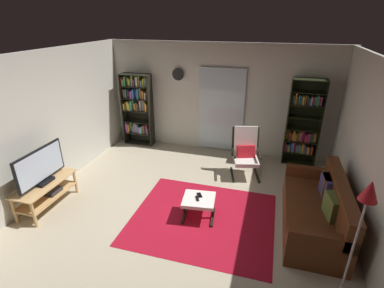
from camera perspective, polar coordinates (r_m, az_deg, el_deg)
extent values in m
plane|color=#B8AB8F|center=(5.04, -2.05, -14.30)|extent=(7.02, 7.02, 0.00)
cube|color=beige|center=(7.01, 5.22, 8.83)|extent=(5.60, 0.06, 2.60)
cube|color=beige|center=(5.75, -28.81, 2.46)|extent=(0.06, 6.00, 2.60)
cube|color=beige|center=(4.41, 33.42, -4.71)|extent=(0.06, 6.00, 2.60)
cube|color=silver|center=(7.00, 5.76, 6.66)|extent=(1.10, 0.01, 2.00)
cube|color=#A51124|center=(5.02, 2.15, -14.39)|extent=(2.34, 2.04, 0.01)
cube|color=tan|center=(5.64, -27.15, -6.89)|extent=(0.49, 1.14, 0.02)
cube|color=tan|center=(5.76, -26.66, -9.11)|extent=(0.45, 1.08, 0.02)
cylinder|color=tan|center=(5.34, -28.78, -12.18)|extent=(0.05, 0.05, 0.47)
cylinder|color=tan|center=(5.96, -22.04, -6.92)|extent=(0.05, 0.05, 0.47)
cylinder|color=tan|center=(5.59, -31.70, -11.15)|extent=(0.05, 0.05, 0.47)
cylinder|color=tan|center=(6.20, -24.92, -6.25)|extent=(0.05, 0.05, 0.47)
cube|color=#28282D|center=(5.79, -26.14, -8.26)|extent=(0.29, 0.28, 0.07)
cube|color=black|center=(5.62, -27.21, -6.58)|extent=(0.20, 0.32, 0.05)
cube|color=black|center=(5.48, -27.82, -3.74)|extent=(0.04, 1.03, 0.58)
cube|color=silver|center=(5.47, -27.66, -3.78)|extent=(0.01, 0.97, 0.52)
cube|color=black|center=(7.71, -13.19, 6.75)|extent=(0.02, 0.30, 1.83)
cube|color=black|center=(7.39, -8.11, 6.39)|extent=(0.02, 0.30, 1.83)
cube|color=black|center=(7.66, -10.24, 6.89)|extent=(0.76, 0.02, 1.83)
cube|color=black|center=(7.85, -10.21, 0.29)|extent=(0.72, 0.28, 0.02)
cube|color=black|center=(7.74, -10.36, 2.26)|extent=(0.72, 0.28, 0.02)
cube|color=black|center=(7.63, -10.53, 4.39)|extent=(0.72, 0.28, 0.02)
cube|color=black|center=(7.54, -10.70, 6.58)|extent=(0.72, 0.28, 0.02)
cube|color=black|center=(7.46, -10.88, 8.82)|extent=(0.72, 0.28, 0.02)
cube|color=black|center=(7.38, -11.07, 11.11)|extent=(0.72, 0.28, 0.02)
cube|color=black|center=(7.33, -11.25, 13.31)|extent=(0.72, 0.28, 0.02)
cube|color=#884884|center=(7.84, -12.62, 3.40)|extent=(0.03, 0.19, 0.25)
cube|color=#9D3C82|center=(7.82, -12.34, 3.29)|extent=(0.04, 0.24, 0.23)
cube|color=orange|center=(7.81, -12.06, 3.28)|extent=(0.02, 0.24, 0.23)
cube|color=#338B43|center=(7.80, -11.79, 3.42)|extent=(0.04, 0.12, 0.27)
cube|color=#3D63A1|center=(7.79, -11.43, 3.02)|extent=(0.04, 0.15, 0.16)
cube|color=#8B4884|center=(7.74, -11.17, 3.26)|extent=(0.04, 0.17, 0.25)
cube|color=olive|center=(7.72, -10.96, 3.24)|extent=(0.03, 0.12, 0.26)
cube|color=#3F69A7|center=(7.71, -10.57, 3.14)|extent=(0.04, 0.17, 0.23)
cube|color=#8C4798|center=(7.68, -10.25, 2.84)|extent=(0.04, 0.16, 0.17)
cube|color=#5D9CA0|center=(7.68, -9.83, 2.89)|extent=(0.04, 0.23, 0.17)
cube|color=#3A894B|center=(7.64, -9.64, 2.91)|extent=(0.03, 0.18, 0.20)
cube|color=brown|center=(7.64, -9.29, 3.02)|extent=(0.04, 0.20, 0.23)
cube|color=#282B26|center=(7.61, -9.09, 2.91)|extent=(0.03, 0.13, 0.22)
cube|color=red|center=(7.60, -8.74, 2.99)|extent=(0.03, 0.19, 0.23)
cube|color=#3955AC|center=(7.58, -8.52, 2.67)|extent=(0.02, 0.23, 0.17)
cube|color=brown|center=(7.57, -8.24, 2.75)|extent=(0.04, 0.12, 0.19)
cube|color=#A59839|center=(7.65, -13.00, 7.33)|extent=(0.04, 0.22, 0.16)
cube|color=brown|center=(7.64, -12.68, 7.51)|extent=(0.02, 0.19, 0.21)
cube|color=gold|center=(7.63, -12.32, 7.55)|extent=(0.04, 0.22, 0.21)
cube|color=#A69F2E|center=(7.58, -12.05, 7.33)|extent=(0.04, 0.21, 0.18)
cube|color=teal|center=(7.55, -11.72, 7.55)|extent=(0.04, 0.20, 0.24)
cube|color=#35854E|center=(7.55, -11.38, 7.64)|extent=(0.03, 0.12, 0.26)
cube|color=orange|center=(7.54, -11.05, 7.31)|extent=(0.04, 0.16, 0.17)
cube|color=teal|center=(7.52, -10.79, 7.44)|extent=(0.02, 0.13, 0.21)
cube|color=brown|center=(7.50, -10.57, 7.30)|extent=(0.04, 0.21, 0.19)
cube|color=#1F2F2F|center=(7.48, -10.25, 7.18)|extent=(0.03, 0.21, 0.16)
cube|color=beige|center=(7.44, -10.07, 7.51)|extent=(0.03, 0.13, 0.26)
cube|color=teal|center=(7.45, -9.64, 7.57)|extent=(0.04, 0.14, 0.26)
cube|color=#CA3539|center=(7.42, -9.36, 7.51)|extent=(0.03, 0.13, 0.26)
cube|color=#A2932F|center=(7.41, -9.11, 7.37)|extent=(0.03, 0.12, 0.22)
cube|color=gold|center=(7.38, -8.88, 7.24)|extent=(0.04, 0.21, 0.20)
cube|color=red|center=(7.37, -8.61, 7.03)|extent=(0.02, 0.11, 0.16)
cube|color=olive|center=(7.58, -13.27, 9.76)|extent=(0.02, 0.11, 0.22)
cube|color=purple|center=(7.56, -12.93, 9.72)|extent=(0.04, 0.12, 0.20)
cube|color=#2B8A51|center=(7.52, -12.70, 9.75)|extent=(0.02, 0.17, 0.23)
cube|color=brown|center=(7.53, -12.32, 9.56)|extent=(0.03, 0.14, 0.16)
cube|color=black|center=(7.51, -12.04, 9.80)|extent=(0.02, 0.24, 0.23)
cube|color=#9F378D|center=(7.48, -11.81, 9.57)|extent=(0.03, 0.19, 0.18)
cube|color=#8D3D93|center=(7.46, -11.56, 9.59)|extent=(0.02, 0.23, 0.19)
cube|color=#2F66A7|center=(7.44, -11.28, 9.75)|extent=(0.04, 0.23, 0.23)
cube|color=#315DB4|center=(7.44, -10.89, 9.68)|extent=(0.02, 0.12, 0.21)
cube|color=teal|center=(7.41, -10.74, 9.53)|extent=(0.02, 0.12, 0.18)
cube|color=#2F63AD|center=(7.40, -10.40, 9.84)|extent=(0.04, 0.22, 0.26)
cube|color=#9F9628|center=(7.38, -10.09, 9.85)|extent=(0.03, 0.12, 0.27)
cube|color=brown|center=(7.37, -9.75, 9.71)|extent=(0.03, 0.17, 0.23)
cube|color=orange|center=(7.35, -9.47, 9.59)|extent=(0.03, 0.18, 0.20)
cube|color=brown|center=(7.34, -9.18, 9.46)|extent=(0.02, 0.16, 0.17)
cube|color=beige|center=(7.31, -8.96, 9.45)|extent=(0.03, 0.23, 0.18)
cube|color=brown|center=(7.28, -8.65, 9.62)|extent=(0.04, 0.11, 0.23)
cube|color=red|center=(7.52, -13.44, 11.99)|extent=(0.03, 0.20, 0.20)
cube|color=#388E3E|center=(7.49, -13.21, 11.81)|extent=(0.04, 0.20, 0.16)
cube|color=#39903B|center=(7.46, -12.91, 12.07)|extent=(0.04, 0.19, 0.24)
cube|color=beige|center=(7.47, -12.46, 11.96)|extent=(0.04, 0.11, 0.19)
cube|color=gold|center=(7.43, -12.17, 11.88)|extent=(0.03, 0.14, 0.18)
cube|color=#3E8B48|center=(7.42, -11.87, 11.83)|extent=(0.03, 0.19, 0.17)
cube|color=olive|center=(7.40, -11.56, 12.19)|extent=(0.03, 0.19, 0.26)
cube|color=purple|center=(7.36, -11.30, 11.81)|extent=(0.03, 0.14, 0.17)
cube|color=#308A41|center=(7.36, -10.90, 12.13)|extent=(0.03, 0.14, 0.25)
cube|color=beige|center=(7.32, -10.68, 12.02)|extent=(0.04, 0.16, 0.23)
cube|color=#A5903D|center=(7.31, -10.28, 12.17)|extent=(0.03, 0.15, 0.27)
cube|color=#272F27|center=(7.29, -9.99, 11.79)|extent=(0.04, 0.18, 0.17)
cube|color=teal|center=(7.26, -9.72, 11.71)|extent=(0.03, 0.21, 0.16)
cube|color=gold|center=(7.26, -9.35, 11.91)|extent=(0.03, 0.21, 0.21)
cube|color=#A79D3F|center=(7.23, -9.19, 12.04)|extent=(0.02, 0.13, 0.25)
cube|color=#3D6DB2|center=(7.23, -8.90, 11.91)|extent=(0.04, 0.16, 0.21)
cube|color=black|center=(6.76, 18.25, 4.19)|extent=(0.02, 0.30, 1.94)
cube|color=black|center=(6.83, 24.03, 3.49)|extent=(0.02, 0.30, 1.94)
cube|color=black|center=(6.92, 21.09, 4.23)|extent=(0.71, 0.02, 1.94)
cube|color=black|center=(7.15, 20.03, -3.33)|extent=(0.68, 0.28, 0.02)
cube|color=black|center=(7.04, 20.33, -1.44)|extent=(0.68, 0.28, 0.02)
cube|color=black|center=(6.93, 20.65, 0.63)|extent=(0.68, 0.28, 0.02)
cube|color=black|center=(6.83, 20.98, 2.76)|extent=(0.68, 0.28, 0.02)
cube|color=black|center=(6.74, 21.33, 4.95)|extent=(0.68, 0.28, 0.02)
cube|color=black|center=(6.67, 21.68, 7.19)|extent=(0.68, 0.28, 0.02)
cube|color=black|center=(6.60, 22.05, 9.48)|extent=(0.68, 0.28, 0.02)
cube|color=black|center=(6.55, 22.40, 11.68)|extent=(0.68, 0.28, 0.02)
cube|color=red|center=(6.95, 17.93, -0.38)|extent=(0.02, 0.17, 0.21)
cube|color=brown|center=(6.97, 18.12, -0.58)|extent=(0.03, 0.11, 0.16)
cube|color=blue|center=(6.97, 18.36, -0.60)|extent=(0.02, 0.19, 0.16)
cube|color=#A5992C|center=(6.98, 18.60, -0.64)|extent=(0.03, 0.18, 0.15)
cube|color=#2862B2|center=(6.98, 18.91, -0.45)|extent=(0.03, 0.12, 0.20)
cube|color=teal|center=(6.96, 19.19, -0.44)|extent=(0.03, 0.18, 0.23)
cube|color=purple|center=(6.98, 19.43, -0.35)|extent=(0.02, 0.23, 0.24)
cube|color=red|center=(6.97, 19.74, -0.50)|extent=(0.03, 0.12, 0.22)
cube|color=teal|center=(7.00, 19.98, -0.61)|extent=(0.02, 0.22, 0.18)
cube|color=#588F9C|center=(6.97, 20.32, -0.62)|extent=(0.03, 0.12, 0.22)
cube|color=#3A7C45|center=(7.00, 20.56, -0.78)|extent=(0.04, 0.20, 0.17)
cube|color=orange|center=(6.98, 20.92, -0.61)|extent=(0.03, 0.21, 0.23)
cube|color=brown|center=(6.99, 21.19, -0.65)|extent=(0.03, 0.22, 0.23)
cube|color=#3658A5|center=(7.03, 21.51, -0.82)|extent=(0.04, 0.22, 0.17)
cube|color=orange|center=(7.02, 21.90, -0.97)|extent=(0.04, 0.23, 0.16)
cube|color=black|center=(7.02, 22.23, -0.96)|extent=(0.03, 0.23, 0.17)
cube|color=red|center=(7.01, 22.54, -1.01)|extent=(0.04, 0.21, 0.18)
cube|color=orange|center=(6.86, 18.31, 1.94)|extent=(0.04, 0.10, 0.25)
cube|color=brown|center=(6.89, 18.70, 1.75)|extent=(0.03, 0.21, 0.20)
cube|color=red|center=(6.88, 19.06, 1.49)|extent=(0.04, 0.11, 0.16)
cube|color=olive|center=(6.86, 19.49, 1.71)|extent=(0.04, 0.18, 0.24)
cube|color=orange|center=(6.88, 19.80, 1.37)|extent=(0.03, 0.17, 0.16)
cube|color=brown|center=(6.88, 20.15, 1.54)|extent=(0.02, 0.16, 0.21)
cube|color=beige|center=(6.90, 20.48, 1.49)|extent=(0.04, 0.12, 0.19)
cube|color=#CC3839|center=(6.87, 20.83, 1.57)|extent=(0.03, 0.17, 0.24)
cube|color=purple|center=(6.90, 21.15, 1.57)|extent=(0.04, 0.11, 0.23)
cube|color=red|center=(6.89, 21.48, 1.21)|extent=(0.02, 0.20, 0.17)
cube|color=#963289|center=(6.92, 21.74, 1.30)|extent=(0.02, 0.24, 0.18)
cube|color=red|center=(6.91, 22.08, 1.36)|extent=(0.04, 0.21, 0.21)
cube|color=#395EAB|center=(6.91, 22.46, 1.22)|extent=(0.04, 0.12, 0.19)
cube|color=#448742|center=(6.92, 22.84, 1.23)|extent=(0.02, 0.12, 0.21)
cube|color=orange|center=(6.93, 23.16, 1.21)|extent=(0.03, 0.12, 0.20)
cube|color=#1A2D2C|center=(6.62, 19.20, 8.47)|extent=(0.04, 0.15, 0.21)
cube|color=#2E7B4C|center=(6.63, 19.51, 8.35)|extent=(0.03, 0.17, 0.19)
cube|color=orange|center=(6.63, 19.87, 8.53)|extent=(0.03, 0.19, 0.24)
cube|color=#2F2233|center=(6.62, 20.11, 8.14)|extent=(0.03, 0.18, 0.17)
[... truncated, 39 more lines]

